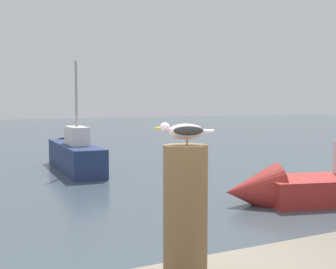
% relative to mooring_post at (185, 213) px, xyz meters
% --- Properties ---
extents(mooring_post, '(0.29, 0.29, 0.89)m').
position_rel_mooring_post_xyz_m(mooring_post, '(0.00, 0.00, 0.00)').
color(mooring_post, brown).
rests_on(mooring_post, harbor_quay).
extents(seagull, '(0.38, 0.20, 0.14)m').
position_rel_mooring_post_xyz_m(seagull, '(-0.01, 0.00, 0.53)').
color(seagull, tan).
rests_on(seagull, mooring_post).
extents(boat_navy, '(1.30, 5.56, 3.78)m').
position_rel_mooring_post_xyz_m(boat_navy, '(2.63, 13.09, -1.14)').
color(boat_navy, navy).
rests_on(boat_navy, ground_plane).
extents(boat_red, '(6.21, 2.85, 4.66)m').
position_rel_mooring_post_xyz_m(boat_red, '(6.98, 5.15, -1.25)').
color(boat_red, '#B72D28').
rests_on(boat_red, ground_plane).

